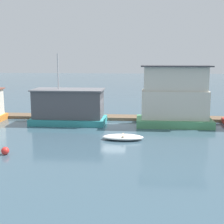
{
  "coord_description": "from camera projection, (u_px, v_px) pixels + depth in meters",
  "views": [
    {
      "loc": [
        2.6,
        -29.72,
        6.43
      ],
      "look_at": [
        0.0,
        -1.0,
        1.4
      ],
      "focal_mm": 50.0,
      "sensor_mm": 36.0,
      "label": 1
    }
  ],
  "objects": [
    {
      "name": "dock_walkway",
      "position": [
        115.0,
        117.0,
        33.25
      ],
      "size": [
        42.4,
        2.03,
        0.3
      ],
      "primitive_type": "cube",
      "color": "brown",
      "rests_on": "ground_plane"
    },
    {
      "name": "dinghy_white",
      "position": [
        123.0,
        137.0,
        24.76
      ],
      "size": [
        3.28,
        1.53,
        0.42
      ],
      "color": "white",
      "rests_on": "ground_plane"
    },
    {
      "name": "houseboat_green",
      "position": [
        174.0,
        99.0,
        29.56
      ],
      "size": [
        7.11,
        3.45,
        5.73
      ],
      "color": "#4C9360",
      "rests_on": "ground_plane"
    },
    {
      "name": "ground_plane",
      "position": [
        113.0,
        124.0,
        30.5
      ],
      "size": [
        200.0,
        200.0,
        0.0
      ],
      "primitive_type": "plane",
      "color": "#385160"
    },
    {
      "name": "buoy_red",
      "position": [
        5.0,
        151.0,
        20.93
      ],
      "size": [
        0.53,
        0.53,
        0.53
      ],
      "primitive_type": "sphere",
      "color": "red",
      "rests_on": "ground_plane"
    },
    {
      "name": "houseboat_teal",
      "position": [
        69.0,
        107.0,
        30.72
      ],
      "size": [
        7.27,
        3.6,
        6.83
      ],
      "color": "teal",
      "rests_on": "ground_plane"
    }
  ]
}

